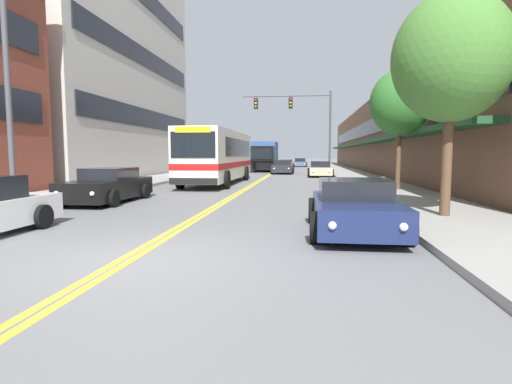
{
  "coord_description": "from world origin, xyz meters",
  "views": [
    {
      "loc": [
        3.11,
        -6.62,
        1.86
      ],
      "look_at": [
        -0.95,
        26.62,
        -1.34
      ],
      "focal_mm": 28.0,
      "sensor_mm": 36.0,
      "label": 1
    }
  ],
  "objects_px": {
    "street_lamp_left_near": "(19,50)",
    "city_bus": "(219,155)",
    "car_black_parked_left_far": "(108,186)",
    "traffic_signal_mast": "(301,116)",
    "car_beige_parked_right_mid": "(320,169)",
    "street_tree_right_near": "(451,59)",
    "fire_hydrant": "(383,188)",
    "car_slate_blue_moving_second": "(300,163)",
    "street_tree_right_mid": "(400,103)",
    "car_dark_grey_parked_left_near": "(231,166)",
    "box_truck": "(264,156)",
    "car_charcoal_moving_lead": "(283,167)",
    "car_red_moving_third": "(286,164)",
    "car_navy_parked_right_foreground": "(354,208)"
  },
  "relations": [
    {
      "from": "city_bus",
      "to": "car_slate_blue_moving_second",
      "type": "xyz_separation_m",
      "value": [
        4.72,
        34.21,
        -1.25
      ]
    },
    {
      "from": "car_charcoal_moving_lead",
      "to": "street_tree_right_mid",
      "type": "height_order",
      "value": "street_tree_right_mid"
    },
    {
      "from": "car_beige_parked_right_mid",
      "to": "car_navy_parked_right_foreground",
      "type": "bearing_deg",
      "value": -90.25
    },
    {
      "from": "car_dark_grey_parked_left_near",
      "to": "car_red_moving_third",
      "type": "relative_size",
      "value": 1.13
    },
    {
      "from": "street_tree_right_near",
      "to": "fire_hydrant",
      "type": "bearing_deg",
      "value": 106.59
    },
    {
      "from": "car_charcoal_moving_lead",
      "to": "car_red_moving_third",
      "type": "height_order",
      "value": "car_charcoal_moving_lead"
    },
    {
      "from": "car_black_parked_left_far",
      "to": "street_tree_right_near",
      "type": "xyz_separation_m",
      "value": [
        11.41,
        -3.07,
        3.78
      ]
    },
    {
      "from": "car_black_parked_left_far",
      "to": "street_lamp_left_near",
      "type": "relative_size",
      "value": 0.59
    },
    {
      "from": "street_lamp_left_near",
      "to": "city_bus",
      "type": "bearing_deg",
      "value": 79.49
    },
    {
      "from": "street_tree_right_near",
      "to": "street_tree_right_mid",
      "type": "bearing_deg",
      "value": 85.9
    },
    {
      "from": "city_bus",
      "to": "fire_hydrant",
      "type": "height_order",
      "value": "city_bus"
    },
    {
      "from": "car_dark_grey_parked_left_near",
      "to": "car_slate_blue_moving_second",
      "type": "bearing_deg",
      "value": 69.62
    },
    {
      "from": "car_charcoal_moving_lead",
      "to": "traffic_signal_mast",
      "type": "xyz_separation_m",
      "value": [
        1.68,
        -3.67,
        4.5
      ]
    },
    {
      "from": "street_lamp_left_near",
      "to": "street_tree_right_mid",
      "type": "height_order",
      "value": "street_lamp_left_near"
    },
    {
      "from": "car_beige_parked_right_mid",
      "to": "traffic_signal_mast",
      "type": "height_order",
      "value": "traffic_signal_mast"
    },
    {
      "from": "car_black_parked_left_far",
      "to": "street_tree_right_near",
      "type": "relative_size",
      "value": 0.78
    },
    {
      "from": "car_red_moving_third",
      "to": "box_truck",
      "type": "height_order",
      "value": "box_truck"
    },
    {
      "from": "car_slate_blue_moving_second",
      "to": "fire_hydrant",
      "type": "height_order",
      "value": "car_slate_blue_moving_second"
    },
    {
      "from": "car_slate_blue_moving_second",
      "to": "street_tree_right_mid",
      "type": "relative_size",
      "value": 0.73
    },
    {
      "from": "car_dark_grey_parked_left_near",
      "to": "car_charcoal_moving_lead",
      "type": "distance_m",
      "value": 5.95
    },
    {
      "from": "car_charcoal_moving_lead",
      "to": "street_lamp_left_near",
      "type": "relative_size",
      "value": 0.6
    },
    {
      "from": "car_beige_parked_right_mid",
      "to": "box_truck",
      "type": "xyz_separation_m",
      "value": [
        -5.62,
        9.97,
        1.03
      ]
    },
    {
      "from": "car_charcoal_moving_lead",
      "to": "street_lamp_left_near",
      "type": "distance_m",
      "value": 28.46
    },
    {
      "from": "car_slate_blue_moving_second",
      "to": "box_truck",
      "type": "bearing_deg",
      "value": -103.15
    },
    {
      "from": "car_black_parked_left_far",
      "to": "box_truck",
      "type": "xyz_separation_m",
      "value": [
        3.2,
        28.64,
        1.0
      ]
    },
    {
      "from": "traffic_signal_mast",
      "to": "street_tree_right_mid",
      "type": "distance_m",
      "value": 15.38
    },
    {
      "from": "box_truck",
      "to": "street_tree_right_near",
      "type": "bearing_deg",
      "value": -75.48
    },
    {
      "from": "traffic_signal_mast",
      "to": "street_lamp_left_near",
      "type": "bearing_deg",
      "value": -107.71
    },
    {
      "from": "city_bus",
      "to": "car_black_parked_left_far",
      "type": "xyz_separation_m",
      "value": [
        -2.17,
        -10.21,
        -1.2
      ]
    },
    {
      "from": "car_navy_parked_right_foreground",
      "to": "car_slate_blue_moving_second",
      "type": "height_order",
      "value": "car_navy_parked_right_foreground"
    },
    {
      "from": "city_bus",
      "to": "car_dark_grey_parked_left_near",
      "type": "relative_size",
      "value": 2.47
    },
    {
      "from": "car_beige_parked_right_mid",
      "to": "street_tree_right_mid",
      "type": "height_order",
      "value": "street_tree_right_mid"
    },
    {
      "from": "car_navy_parked_right_foreground",
      "to": "car_red_moving_third",
      "type": "height_order",
      "value": "car_navy_parked_right_foreground"
    },
    {
      "from": "box_truck",
      "to": "car_black_parked_left_far",
      "type": "bearing_deg",
      "value": -96.37
    },
    {
      "from": "city_bus",
      "to": "car_navy_parked_right_foreground",
      "type": "relative_size",
      "value": 2.76
    },
    {
      "from": "car_navy_parked_right_foreground",
      "to": "fire_hydrant",
      "type": "height_order",
      "value": "car_navy_parked_right_foreground"
    },
    {
      "from": "car_navy_parked_right_foreground",
      "to": "street_tree_right_mid",
      "type": "relative_size",
      "value": 0.74
    },
    {
      "from": "street_lamp_left_near",
      "to": "fire_hydrant",
      "type": "distance_m",
      "value": 12.4
    },
    {
      "from": "car_red_moving_third",
      "to": "car_beige_parked_right_mid",
      "type": "bearing_deg",
      "value": -78.06
    },
    {
      "from": "city_bus",
      "to": "street_tree_right_mid",
      "type": "height_order",
      "value": "street_tree_right_mid"
    },
    {
      "from": "traffic_signal_mast",
      "to": "car_beige_parked_right_mid",
      "type": "bearing_deg",
      "value": -36.5
    },
    {
      "from": "box_truck",
      "to": "traffic_signal_mast",
      "type": "bearing_deg",
      "value": -65.65
    },
    {
      "from": "car_black_parked_left_far",
      "to": "car_dark_grey_parked_left_near",
      "type": "bearing_deg",
      "value": 89.93
    },
    {
      "from": "city_bus",
      "to": "car_charcoal_moving_lead",
      "type": "distance_m",
      "value": 13.81
    },
    {
      "from": "city_bus",
      "to": "street_lamp_left_near",
      "type": "relative_size",
      "value": 1.47
    },
    {
      "from": "city_bus",
      "to": "car_beige_parked_right_mid",
      "type": "distance_m",
      "value": 10.83
    },
    {
      "from": "car_black_parked_left_far",
      "to": "car_navy_parked_right_foreground",
      "type": "height_order",
      "value": "car_black_parked_left_far"
    },
    {
      "from": "city_bus",
      "to": "traffic_signal_mast",
      "type": "distance_m",
      "value": 11.38
    },
    {
      "from": "car_beige_parked_right_mid",
      "to": "street_tree_right_near",
      "type": "bearing_deg",
      "value": -83.19
    },
    {
      "from": "car_charcoal_moving_lead",
      "to": "car_red_moving_third",
      "type": "xyz_separation_m",
      "value": [
        -0.3,
        12.34,
        -0.05
      ]
    }
  ]
}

